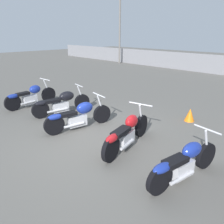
{
  "coord_description": "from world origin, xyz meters",
  "views": [
    {
      "loc": [
        4.09,
        -3.39,
        2.74
      ],
      "look_at": [
        0.0,
        0.59,
        0.65
      ],
      "focal_mm": 35.0,
      "sensor_mm": 36.0,
      "label": 1
    }
  ],
  "objects_px": {
    "light_pole_left": "(120,3)",
    "motorcycle_slot_1": "(61,103)",
    "motorcycle_slot_0": "(30,96)",
    "motorcycle_slot_4": "(184,163)",
    "motorcycle_slot_2": "(78,116)",
    "motorcycle_slot_3": "(127,133)",
    "traffic_cone_near": "(190,115)"
  },
  "relations": [
    {
      "from": "light_pole_left",
      "to": "motorcycle_slot_1",
      "type": "distance_m",
      "value": 14.62
    },
    {
      "from": "motorcycle_slot_0",
      "to": "motorcycle_slot_4",
      "type": "relative_size",
      "value": 1.08
    },
    {
      "from": "motorcycle_slot_2",
      "to": "motorcycle_slot_4",
      "type": "relative_size",
      "value": 1.09
    },
    {
      "from": "motorcycle_slot_3",
      "to": "traffic_cone_near",
      "type": "distance_m",
      "value": 2.82
    },
    {
      "from": "motorcycle_slot_1",
      "to": "motorcycle_slot_4",
      "type": "relative_size",
      "value": 1.09
    },
    {
      "from": "motorcycle_slot_2",
      "to": "motorcycle_slot_3",
      "type": "relative_size",
      "value": 1.01
    },
    {
      "from": "motorcycle_slot_0",
      "to": "light_pole_left",
      "type": "bearing_deg",
      "value": 114.95
    },
    {
      "from": "motorcycle_slot_0",
      "to": "motorcycle_slot_3",
      "type": "bearing_deg",
      "value": -1.26
    },
    {
      "from": "motorcycle_slot_4",
      "to": "light_pole_left",
      "type": "bearing_deg",
      "value": 147.04
    },
    {
      "from": "motorcycle_slot_0",
      "to": "motorcycle_slot_4",
      "type": "height_order",
      "value": "motorcycle_slot_0"
    },
    {
      "from": "motorcycle_slot_3",
      "to": "motorcycle_slot_0",
      "type": "bearing_deg",
      "value": 169.97
    },
    {
      "from": "motorcycle_slot_2",
      "to": "motorcycle_slot_3",
      "type": "distance_m",
      "value": 1.8
    },
    {
      "from": "light_pole_left",
      "to": "motorcycle_slot_2",
      "type": "xyz_separation_m",
      "value": [
        9.5,
        -11.59,
        -4.73
      ]
    },
    {
      "from": "motorcycle_slot_3",
      "to": "traffic_cone_near",
      "type": "bearing_deg",
      "value": 72.45
    },
    {
      "from": "motorcycle_slot_2",
      "to": "traffic_cone_near",
      "type": "relative_size",
      "value": 5.03
    },
    {
      "from": "light_pole_left",
      "to": "motorcycle_slot_1",
      "type": "height_order",
      "value": "light_pole_left"
    },
    {
      "from": "motorcycle_slot_0",
      "to": "motorcycle_slot_4",
      "type": "distance_m",
      "value": 6.45
    },
    {
      "from": "motorcycle_slot_4",
      "to": "traffic_cone_near",
      "type": "bearing_deg",
      "value": 123.97
    },
    {
      "from": "light_pole_left",
      "to": "motorcycle_slot_2",
      "type": "height_order",
      "value": "light_pole_left"
    },
    {
      "from": "traffic_cone_near",
      "to": "motorcycle_slot_2",
      "type": "bearing_deg",
      "value": -124.37
    },
    {
      "from": "motorcycle_slot_3",
      "to": "motorcycle_slot_4",
      "type": "distance_m",
      "value": 1.63
    },
    {
      "from": "motorcycle_slot_2",
      "to": "traffic_cone_near",
      "type": "height_order",
      "value": "motorcycle_slot_2"
    },
    {
      "from": "traffic_cone_near",
      "to": "motorcycle_slot_3",
      "type": "bearing_deg",
      "value": -94.75
    },
    {
      "from": "motorcycle_slot_1",
      "to": "motorcycle_slot_2",
      "type": "height_order",
      "value": "motorcycle_slot_2"
    },
    {
      "from": "motorcycle_slot_2",
      "to": "motorcycle_slot_0",
      "type": "bearing_deg",
      "value": -168.38
    },
    {
      "from": "motorcycle_slot_1",
      "to": "motorcycle_slot_3",
      "type": "bearing_deg",
      "value": 5.62
    },
    {
      "from": "motorcycle_slot_0",
      "to": "motorcycle_slot_1",
      "type": "distance_m",
      "value": 1.63
    },
    {
      "from": "motorcycle_slot_0",
      "to": "motorcycle_slot_4",
      "type": "bearing_deg",
      "value": -3.42
    },
    {
      "from": "motorcycle_slot_0",
      "to": "motorcycle_slot_3",
      "type": "xyz_separation_m",
      "value": [
        4.83,
        0.23,
        0.0
      ]
    },
    {
      "from": "motorcycle_slot_0",
      "to": "motorcycle_slot_2",
      "type": "xyz_separation_m",
      "value": [
        3.04,
        0.08,
        0.0
      ]
    },
    {
      "from": "traffic_cone_near",
      "to": "light_pole_left",
      "type": "bearing_deg",
      "value": 143.18
    },
    {
      "from": "motorcycle_slot_4",
      "to": "traffic_cone_near",
      "type": "distance_m",
      "value": 3.28
    }
  ]
}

